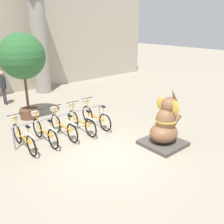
# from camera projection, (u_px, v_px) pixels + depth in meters

# --- Properties ---
(ground_plane) EXTENTS (60.00, 60.00, 0.00)m
(ground_plane) POSITION_uv_depth(u_px,v_px,m) (106.00, 154.00, 7.35)
(ground_plane) COLOR #9E937F
(column_right) EXTENTS (1.04, 1.04, 5.16)m
(column_right) POSITION_uv_depth(u_px,v_px,m) (39.00, 43.00, 12.95)
(column_right) COLOR gray
(column_right) RESTS_ON ground_plane
(bike_rack) EXTENTS (3.32, 0.05, 0.77)m
(bike_rack) POSITION_uv_depth(u_px,v_px,m) (61.00, 119.00, 8.33)
(bike_rack) COLOR gray
(bike_rack) RESTS_ON ground_plane
(bicycle_0) EXTENTS (0.48, 1.74, 0.99)m
(bicycle_0) POSITION_uv_depth(u_px,v_px,m) (23.00, 137.00, 7.52)
(bicycle_0) COLOR black
(bicycle_0) RESTS_ON ground_plane
(bicycle_1) EXTENTS (0.48, 1.74, 0.99)m
(bicycle_1) POSITION_uv_depth(u_px,v_px,m) (44.00, 131.00, 7.92)
(bicycle_1) COLOR black
(bicycle_1) RESTS_ON ground_plane
(bicycle_2) EXTENTS (0.48, 1.74, 0.99)m
(bicycle_2) POSITION_uv_depth(u_px,v_px,m) (63.00, 126.00, 8.34)
(bicycle_2) COLOR black
(bicycle_2) RESTS_ON ground_plane
(bicycle_3) EXTENTS (0.48, 1.74, 0.99)m
(bicycle_3) POSITION_uv_depth(u_px,v_px,m) (81.00, 121.00, 8.71)
(bicycle_3) COLOR black
(bicycle_3) RESTS_ON ground_plane
(bicycle_4) EXTENTS (0.48, 1.74, 0.99)m
(bicycle_4) POSITION_uv_depth(u_px,v_px,m) (95.00, 116.00, 9.18)
(bicycle_4) COLOR black
(bicycle_4) RESTS_ON ground_plane
(elephant_statue) EXTENTS (1.20, 1.20, 1.81)m
(elephant_statue) POSITION_uv_depth(u_px,v_px,m) (165.00, 126.00, 7.70)
(elephant_statue) COLOR #4C4742
(elephant_statue) RESTS_ON ground_plane
(person_pedestrian) EXTENTS (0.21, 0.47, 1.58)m
(person_pedestrian) POSITION_uv_depth(u_px,v_px,m) (3.00, 85.00, 11.44)
(person_pedestrian) COLOR #383342
(person_pedestrian) RESTS_ON ground_plane
(potted_tree) EXTENTS (1.72, 1.72, 3.32)m
(potted_tree) POSITION_uv_depth(u_px,v_px,m) (22.00, 58.00, 9.30)
(potted_tree) COLOR brown
(potted_tree) RESTS_ON ground_plane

